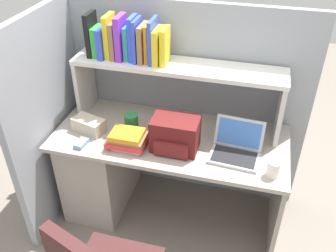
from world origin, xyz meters
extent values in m
plane|color=slate|center=(0.00, 0.00, 0.00)|extent=(8.00, 8.00, 0.00)
cube|color=#AAA093|center=(0.00, 0.00, 0.71)|extent=(1.60, 0.70, 0.03)
cube|color=#9D9388|center=(-0.55, 0.00, 0.35)|extent=(0.40, 0.64, 0.70)
cube|color=#9D9388|center=(0.78, 0.00, 0.35)|extent=(0.03, 0.64, 0.70)
cube|color=gray|center=(0.00, 0.38, 0.78)|extent=(1.84, 0.05, 1.55)
cube|color=gray|center=(-0.85, -0.05, 0.78)|extent=(0.05, 1.06, 1.55)
cube|color=beige|center=(-0.70, 0.20, 0.94)|extent=(0.03, 0.28, 0.42)
cube|color=beige|center=(0.70, 0.20, 0.94)|extent=(0.03, 0.28, 0.42)
cube|color=silver|center=(0.00, 0.20, 1.17)|extent=(1.44, 0.28, 0.03)
cube|color=black|center=(-0.60, 0.21, 1.33)|extent=(0.03, 0.16, 0.29)
cube|color=green|center=(-0.56, 0.20, 1.28)|extent=(0.04, 0.13, 0.20)
cube|color=blue|center=(-0.52, 0.19, 1.28)|extent=(0.04, 0.17, 0.21)
cube|color=yellow|center=(-0.47, 0.21, 1.32)|extent=(0.04, 0.15, 0.29)
cube|color=olive|center=(-0.43, 0.20, 1.30)|extent=(0.03, 0.14, 0.25)
cube|color=purple|center=(-0.39, 0.19, 1.33)|extent=(0.04, 0.16, 0.30)
cube|color=teal|center=(-0.34, 0.21, 1.29)|extent=(0.03, 0.14, 0.23)
cube|color=blue|center=(-0.30, 0.20, 1.33)|extent=(0.03, 0.14, 0.29)
cube|color=blue|center=(-0.27, 0.20, 1.32)|extent=(0.02, 0.16, 0.28)
cube|color=olive|center=(-0.24, 0.20, 1.30)|extent=(0.03, 0.17, 0.25)
cube|color=orange|center=(-0.20, 0.20, 1.31)|extent=(0.02, 0.14, 0.25)
cube|color=blue|center=(-0.17, 0.20, 1.32)|extent=(0.03, 0.18, 0.29)
cube|color=yellow|center=(-0.13, 0.19, 1.30)|extent=(0.04, 0.17, 0.23)
cube|color=yellow|center=(-0.09, 0.20, 1.30)|extent=(0.04, 0.14, 0.24)
cube|color=#B7BABF|center=(0.45, -0.12, 0.74)|extent=(0.33, 0.24, 0.02)
cube|color=black|center=(0.45, -0.13, 0.75)|extent=(0.29, 0.19, 0.00)
cube|color=#B7BABF|center=(0.46, -0.01, 0.85)|extent=(0.31, 0.09, 0.19)
cube|color=#3F72CC|center=(0.46, -0.01, 0.85)|extent=(0.28, 0.07, 0.16)
cube|color=#591919|center=(0.06, -0.11, 0.84)|extent=(0.30, 0.20, 0.22)
cube|color=maroon|center=(0.06, -0.21, 0.79)|extent=(0.22, 0.04, 0.10)
cube|color=#7299C6|center=(-0.54, -0.25, 0.75)|extent=(0.07, 0.11, 0.03)
cylinder|color=white|center=(0.69, -0.23, 0.78)|extent=(0.08, 0.08, 0.10)
cube|color=#BFB299|center=(-0.56, -0.08, 0.78)|extent=(0.24, 0.17, 0.10)
cylinder|color=#26723F|center=(-0.27, -0.01, 0.80)|extent=(0.10, 0.10, 0.14)
cube|color=white|center=(-0.23, -0.18, 0.74)|extent=(0.19, 0.16, 0.03)
cube|color=red|center=(-0.24, -0.18, 0.77)|extent=(0.26, 0.19, 0.03)
cube|color=olive|center=(-0.23, -0.17, 0.80)|extent=(0.23, 0.18, 0.02)
cube|color=orange|center=(-0.24, -0.18, 0.83)|extent=(0.21, 0.16, 0.03)
camera|label=1|loc=(0.52, -2.00, 2.24)|focal=39.80mm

